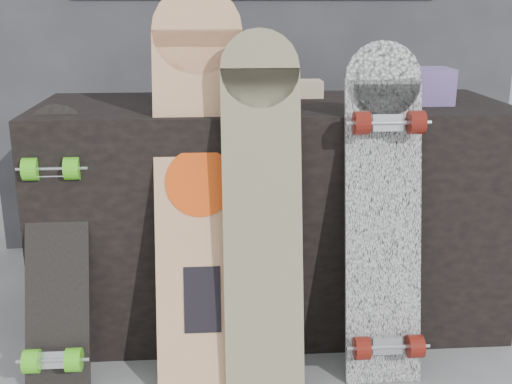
{
  "coord_description": "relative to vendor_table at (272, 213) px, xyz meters",
  "views": [
    {
      "loc": [
        -0.22,
        -1.69,
        1.13
      ],
      "look_at": [
        -0.08,
        0.2,
        0.57
      ],
      "focal_mm": 45.0,
      "sensor_mm": 36.0,
      "label": 1
    }
  ],
  "objects": [
    {
      "name": "skateboard_dark",
      "position": [
        -0.69,
        -0.33,
        0.03
      ],
      "size": [
        0.19,
        0.36,
        0.83
      ],
      "rotation": [
        -0.35,
        0.0,
        0.0
      ],
      "color": "black",
      "rests_on": "ground"
    },
    {
      "name": "vendor_table",
      "position": [
        0.0,
        0.0,
        0.0
      ],
      "size": [
        1.6,
        0.6,
        0.8
      ],
      "primitive_type": "cube",
      "color": "black",
      "rests_on": "ground"
    },
    {
      "name": "merch_box_purple",
      "position": [
        -0.29,
        0.15,
        0.45
      ],
      "size": [
        0.18,
        0.12,
        0.1
      ],
      "primitive_type": "cube",
      "color": "#463E80",
      "rests_on": "vendor_table"
    },
    {
      "name": "merch_box_small",
      "position": [
        0.53,
        -0.05,
        0.46
      ],
      "size": [
        0.14,
        0.14,
        0.12
      ],
      "primitive_type": "cube",
      "color": "#463E80",
      "rests_on": "vendor_table"
    },
    {
      "name": "longboard_celtic",
      "position": [
        -0.07,
        -0.4,
        0.17
      ],
      "size": [
        0.23,
        0.28,
        1.06
      ],
      "rotation": [
        -0.25,
        0.0,
        0.0
      ],
      "color": "beige",
      "rests_on": "ground"
    },
    {
      "name": "merch_box_flat",
      "position": [
        0.08,
        0.14,
        0.43
      ],
      "size": [
        0.22,
        0.1,
        0.06
      ],
      "primitive_type": "cube",
      "color": "#D1B78C",
      "rests_on": "vendor_table"
    },
    {
      "name": "longboard_geisha",
      "position": [
        -0.25,
        -0.31,
        0.23
      ],
      "size": [
        0.28,
        0.39,
        1.19
      ],
      "rotation": [
        -0.31,
        0.0,
        0.0
      ],
      "color": "#CEAF8B",
      "rests_on": "ground"
    },
    {
      "name": "longboard_cascadia",
      "position": [
        0.3,
        -0.38,
        0.13
      ],
      "size": [
        0.23,
        0.29,
        1.03
      ],
      "rotation": [
        -0.21,
        0.0,
        0.0
      ],
      "color": "white",
      "rests_on": "ground"
    },
    {
      "name": "booth",
      "position": [
        0.0,
        0.85,
        0.7
      ],
      "size": [
        2.4,
        0.22,
        2.2
      ],
      "color": "#313136",
      "rests_on": "ground"
    }
  ]
}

